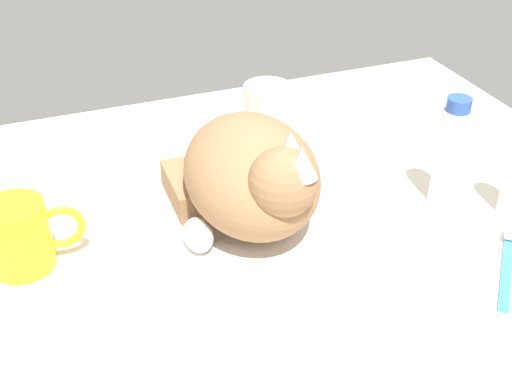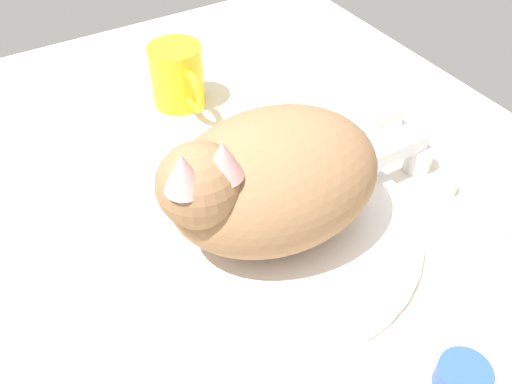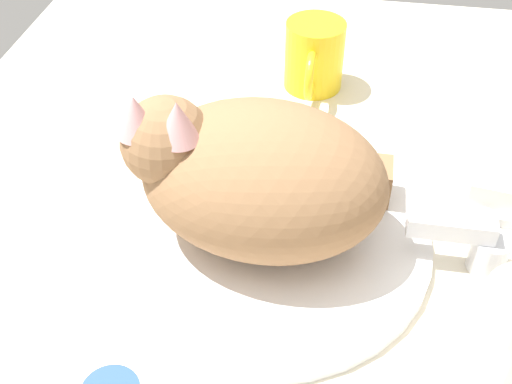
{
  "view_description": "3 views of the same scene",
  "coord_description": "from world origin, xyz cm",
  "views": [
    {
      "loc": [
        -24.02,
        -64.8,
        51.17
      ],
      "look_at": [
        0.7,
        0.1,
        4.93
      ],
      "focal_mm": 45.51,
      "sensor_mm": 36.0,
      "label": 1
    },
    {
      "loc": [
        33.98,
        -22.51,
        44.79
      ],
      "look_at": [
        -0.55,
        -1.87,
        6.52
      ],
      "focal_mm": 37.93,
      "sensor_mm": 36.0,
      "label": 2
    },
    {
      "loc": [
        43.35,
        6.58,
        45.93
      ],
      "look_at": [
        1.19,
        -0.49,
        7.3
      ],
      "focal_mm": 45.09,
      "sensor_mm": 36.0,
      "label": 3
    }
  ],
  "objects": [
    {
      "name": "sink_basin",
      "position": [
        0.0,
        0.0,
        0.55
      ],
      "size": [
        32.64,
        32.64,
        1.1
      ],
      "primitive_type": "cylinder",
      "color": "white",
      "rests_on": "ground_plane"
    },
    {
      "name": "toothbrush",
      "position": [
        26.04,
        -19.06,
        0.52
      ],
      "size": [
        11.06,
        12.23,
        1.6
      ],
      "color": "#388CD8",
      "rests_on": "ground_plane"
    },
    {
      "name": "toothpaste_bottle",
      "position": [
        26.88,
        -3.97,
        7.31
      ],
      "size": [
        3.85,
        3.85,
        15.59
      ],
      "color": "white",
      "rests_on": "ground_plane"
    },
    {
      "name": "soap_bar",
      "position": [
        -9.97,
        22.59,
        2.49
      ],
      "size": [
        7.19,
        5.63,
        2.57
      ],
      "primitive_type": "cube",
      "rotation": [
        0.0,
        0.0,
        -0.16
      ],
      "color": "white",
      "rests_on": "soap_dish"
    },
    {
      "name": "soap_dish",
      "position": [
        -9.97,
        22.59,
        0.6
      ],
      "size": [
        9.0,
        6.4,
        1.2
      ],
      "primitive_type": "cube",
      "color": "white",
      "rests_on": "ground_plane"
    },
    {
      "name": "coffee_mug",
      "position": [
        -28.31,
        1.98,
        4.39
      ],
      "size": [
        11.63,
        7.47,
        8.79
      ],
      "color": "yellow",
      "rests_on": "ground_plane"
    },
    {
      "name": "ground_plane",
      "position": [
        0.0,
        0.0,
        -1.5
      ],
      "size": [
        110.0,
        82.5,
        3.0
      ],
      "primitive_type": "cube",
      "color": "silver"
    },
    {
      "name": "cat",
      "position": [
        -0.19,
        -0.87,
        8.18
      ],
      "size": [
        19.27,
        24.86,
        15.83
      ],
      "color": "#936B47",
      "rests_on": "sink_basin"
    },
    {
      "name": "rinse_cup",
      "position": [
        11.0,
        22.03,
        4.43
      ],
      "size": [
        7.58,
        7.58,
        8.86
      ],
      "color": "silver",
      "rests_on": "ground_plane"
    },
    {
      "name": "faucet",
      "position": [
        0.0,
        20.04,
        2.4
      ],
      "size": [
        12.81,
        9.71,
        5.62
      ],
      "color": "silver",
      "rests_on": "ground_plane"
    }
  ]
}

